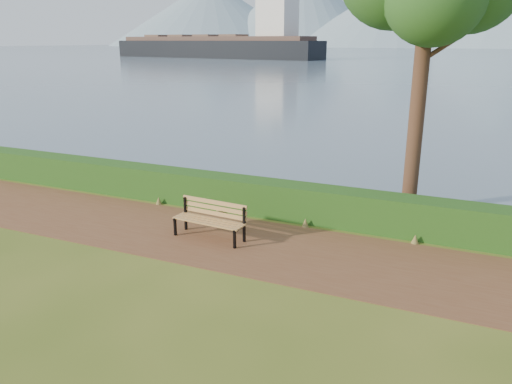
% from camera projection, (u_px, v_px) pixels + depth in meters
% --- Properties ---
extents(ground, '(140.00, 140.00, 0.00)m').
position_uv_depth(ground, '(219.00, 244.00, 12.52)').
color(ground, '#445919').
rests_on(ground, ground).
extents(path, '(40.00, 3.40, 0.01)m').
position_uv_depth(path, '(224.00, 240.00, 12.78)').
color(path, brown).
rests_on(path, ground).
extents(hedge, '(32.00, 0.85, 1.00)m').
position_uv_depth(hedge, '(260.00, 197.00, 14.65)').
color(hedge, '#163F12').
rests_on(hedge, ground).
extents(water, '(700.00, 510.00, 0.00)m').
position_uv_depth(water, '(473.00, 50.00, 239.75)').
color(water, '#3F5165').
rests_on(water, ground).
extents(mountains, '(585.00, 190.00, 70.00)m').
position_uv_depth(mountains, '(469.00, 7.00, 362.86)').
color(mountains, gray).
rests_on(mountains, ground).
extents(bench, '(1.97, 0.71, 0.97)m').
position_uv_depth(bench, '(211.00, 217.00, 12.80)').
color(bench, black).
rests_on(bench, ground).
extents(cargo_ship, '(66.16, 20.66, 19.84)m').
position_uv_depth(cargo_ship, '(220.00, 47.00, 139.26)').
color(cargo_ship, black).
rests_on(cargo_ship, ground).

